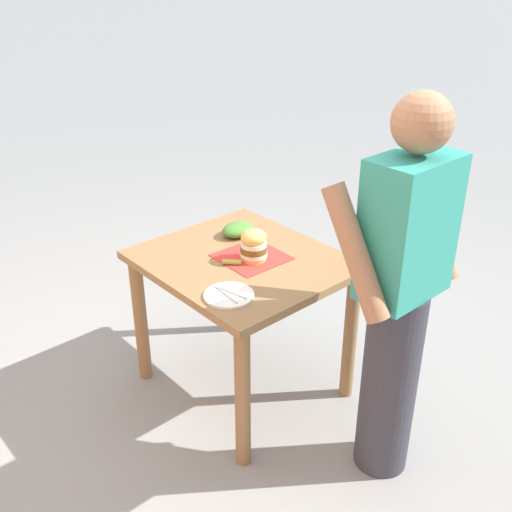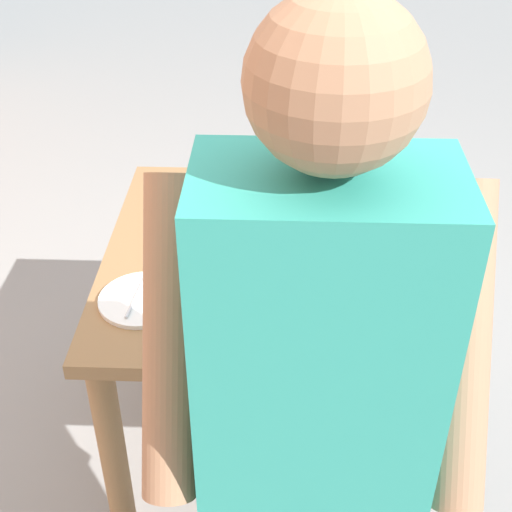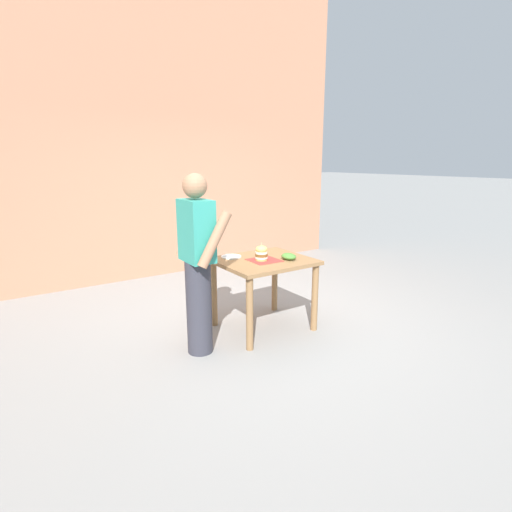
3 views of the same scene
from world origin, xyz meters
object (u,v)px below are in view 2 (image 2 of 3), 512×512
sandwich (268,236)px  pickle_spear (227,249)px  side_salad (311,201)px  patio_table (257,290)px  side_plate_with_forks (142,299)px  diner_across_table (310,470)px

sandwich → pickle_spear: (0.11, -0.03, -0.07)m
pickle_spear → side_salad: side_salad is taller
patio_table → pickle_spear: size_ratio=10.56×
patio_table → side_plate_with_forks: 0.39m
side_salad → pickle_spear: bearing=44.9°
side_plate_with_forks → side_salad: (-0.43, -0.45, 0.03)m
patio_table → sandwich: size_ratio=4.94×
pickle_spear → side_plate_with_forks: pickle_spear is taller
side_plate_with_forks → sandwich: bearing=-148.7°
pickle_spear → side_plate_with_forks: bearing=47.9°
side_plate_with_forks → side_salad: size_ratio=1.22×
patio_table → side_salad: side_salad is taller
side_plate_with_forks → diner_across_table: bearing=124.2°
patio_table → diner_across_table: bearing=98.3°
patio_table → side_plate_with_forks: size_ratio=4.33×
side_plate_with_forks → diner_across_table: size_ratio=0.13×
patio_table → pickle_spear: 0.18m
patio_table → side_plate_with_forks: bearing=40.4°
sandwich → side_plate_with_forks: size_ratio=0.88×
sandwich → side_salad: (-0.12, -0.26, -0.05)m
diner_across_table → side_plate_with_forks: bearing=-55.8°
pickle_spear → side_plate_with_forks: (0.19, 0.22, -0.01)m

